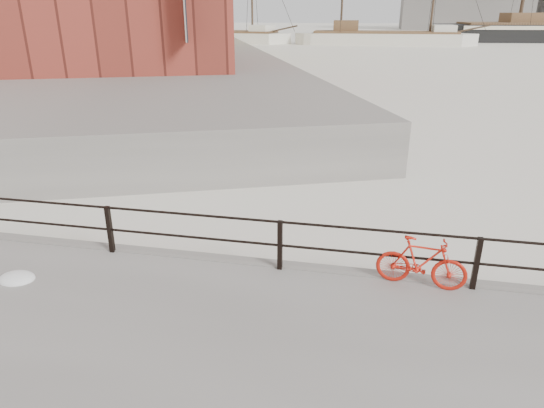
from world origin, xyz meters
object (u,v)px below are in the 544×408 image
at_px(workboat_far, 92,56).
at_px(workboat_near, 72,68).
at_px(schooner_left, 220,42).
at_px(bicycle, 422,262).
at_px(schooner_mid, 384,45).

bearing_deg(workboat_far, workboat_near, -89.27).
relative_size(schooner_left, workboat_near, 1.99).
bearing_deg(workboat_near, bicycle, -72.22).
height_order(bicycle, schooner_mid, schooner_mid).
bearing_deg(schooner_mid, workboat_near, -129.06).
bearing_deg(schooner_left, workboat_near, -85.00).
height_order(schooner_mid, workboat_near, schooner_mid).
height_order(workboat_near, workboat_far, same).
height_order(schooner_left, workboat_far, schooner_left).
distance_m(bicycle, workboat_near, 44.01).
bearing_deg(bicycle, workboat_far, 133.79).
xyz_separation_m(schooner_mid, schooner_left, (-26.36, 0.85, 0.00)).
bearing_deg(schooner_left, schooner_mid, 6.21).
distance_m(schooner_left, workboat_far, 27.82).
relative_size(bicycle, schooner_mid, 0.05).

